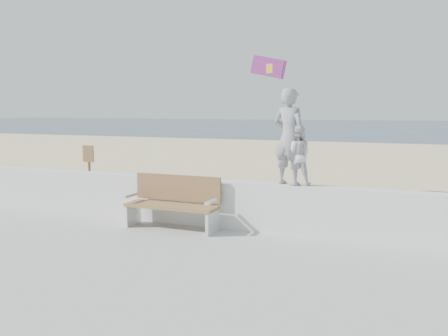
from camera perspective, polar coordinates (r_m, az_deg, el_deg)
The scene contains 8 objects.
ground at distance 7.59m, azimuth -6.77°, elevation -11.66°, with size 220.00×220.00×0.00m, color #283F51.
sand at distance 15.84m, azimuth 9.39°, elevation -1.73°, with size 90.00×40.00×0.08m, color beige.
seawall at distance 9.16m, azimuth -0.68°, elevation -4.27°, with size 30.00×0.35×0.90m, color silver.
adult at distance 8.55m, azimuth 7.87°, elevation 3.75°, with size 0.63×0.41×1.73m, color gray.
child at distance 8.54m, azimuth 8.78°, elevation 1.53°, with size 0.52×0.41×1.08m, color silver.
bench at distance 9.07m, azimuth -6.09°, elevation -4.06°, with size 1.80×0.57×1.00m.
parafoil_kite at distance 12.96m, azimuth 5.47°, elevation 11.97°, with size 0.96×0.27×0.65m.
sign at distance 12.39m, azimuth -15.92°, elevation -0.11°, with size 0.32×0.07×1.46m.
Camera 1 is at (3.55, -6.25, 2.42)m, focal length 38.00 mm.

